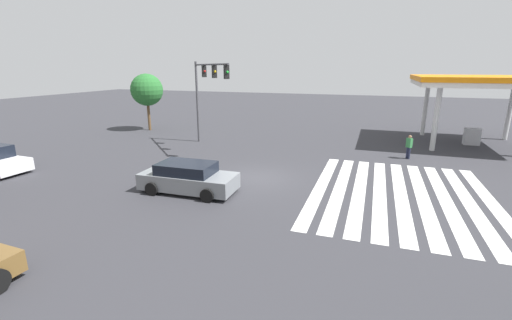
{
  "coord_description": "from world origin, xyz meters",
  "views": [
    {
      "loc": [
        -16.87,
        -5.9,
        5.9
      ],
      "look_at": [
        0.0,
        0.0,
        1.04
      ],
      "focal_mm": 24.0,
      "sensor_mm": 36.0,
      "label": 1
    }
  ],
  "objects_px": {
    "car_2": "(188,178)",
    "pedestrian": "(409,146)",
    "traffic_signal_mast": "(206,84)",
    "tree_corner_c": "(147,90)"
  },
  "relations": [
    {
      "from": "car_2",
      "to": "pedestrian",
      "type": "bearing_deg",
      "value": 42.56
    },
    {
      "from": "traffic_signal_mast",
      "to": "tree_corner_c",
      "type": "height_order",
      "value": "traffic_signal_mast"
    },
    {
      "from": "traffic_signal_mast",
      "to": "pedestrian",
      "type": "height_order",
      "value": "traffic_signal_mast"
    },
    {
      "from": "traffic_signal_mast",
      "to": "pedestrian",
      "type": "bearing_deg",
      "value": 50.63
    },
    {
      "from": "traffic_signal_mast",
      "to": "pedestrian",
      "type": "distance_m",
      "value": 14.67
    },
    {
      "from": "traffic_signal_mast",
      "to": "car_2",
      "type": "height_order",
      "value": "traffic_signal_mast"
    },
    {
      "from": "car_2",
      "to": "pedestrian",
      "type": "xyz_separation_m",
      "value": [
        10.34,
        -10.62,
        0.18
      ]
    },
    {
      "from": "traffic_signal_mast",
      "to": "tree_corner_c",
      "type": "bearing_deg",
      "value": -163.87
    },
    {
      "from": "car_2",
      "to": "pedestrian",
      "type": "distance_m",
      "value": 14.82
    },
    {
      "from": "traffic_signal_mast",
      "to": "tree_corner_c",
      "type": "distance_m",
      "value": 10.07
    }
  ]
}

